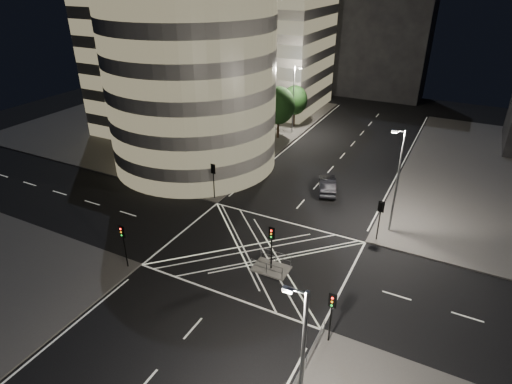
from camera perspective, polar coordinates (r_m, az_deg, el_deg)
The scene contains 23 objects.
ground at distance 38.13m, azimuth 0.26°, elevation -8.18°, with size 120.00×120.00×0.00m, color black.
sidewalk_far_left at distance 72.95m, azimuth -10.58°, elevation 9.42°, with size 42.00×42.00×0.15m, color #575452.
central_island at distance 36.31m, azimuth 2.02°, elevation -10.16°, with size 3.00×2.00×0.15m, color slate.
office_tower_curved at distance 58.69m, azimuth -9.95°, elevation 17.78°, with size 30.00×29.00×27.20m.
office_block_rear at distance 79.12m, azimuth -0.09°, elevation 19.53°, with size 24.00×16.00×22.00m, color gray.
building_far_end at distance 88.44m, azimuth 16.02°, elevation 17.99°, with size 18.00×8.00×18.00m, color black.
tree_a at distance 47.26m, azimuth -6.15°, elevation 6.13°, with size 4.68×4.68×7.67m.
tree_b at distance 52.20m, azimuth -2.53°, elevation 7.83°, with size 4.44×4.44×7.06m.
tree_c at distance 57.25m, azimuth 0.48°, elevation 9.48°, with size 3.86×3.86×6.57m.
tree_d at distance 62.28m, azimuth 3.03°, elevation 11.44°, with size 4.70×4.70×7.54m.
tree_e at distance 67.78m, azimuth 5.17°, elevation 12.09°, with size 3.97×3.97×6.42m.
traffic_signal_fl at distance 45.58m, azimuth -5.71°, elevation 2.30°, with size 0.55×0.22×4.00m.
traffic_signal_nl at distance 36.45m, azimuth -17.28°, elevation -5.95°, with size 0.55×0.22×4.00m.
traffic_signal_fr at distance 39.80m, azimuth 16.23°, elevation -2.76°, with size 0.55×0.22×4.00m.
traffic_signal_nr at distance 28.89m, azimuth 10.06°, elevation -15.09°, with size 0.55×0.22×4.00m.
traffic_signal_island at distance 34.64m, azimuth 2.10°, elevation -6.45°, with size 0.55×0.22×4.00m.
street_lamp_left_near at distance 48.95m, azimuth -3.20°, elevation 7.55°, with size 1.25×0.25×10.00m.
street_lamp_left_far at distance 64.38m, azimuth 5.06°, elevation 12.43°, with size 1.25×0.25×10.00m.
street_lamp_right_far at distance 40.48m, azimuth 18.27°, elevation 1.68°, with size 1.25×0.25×10.00m.
street_lamp_right_near at distance 22.05m, azimuth 6.00°, elevation -22.10°, with size 1.25×0.25×10.00m.
railing_island_south at distance 35.28m, azimuth 1.40°, elevation -10.16°, with size 2.80×0.06×1.10m, color slate.
railing_island_north at distance 36.59m, azimuth 2.65°, elevation -8.61°, with size 2.80×0.06×1.10m, color slate.
sedan at distance 48.53m, azimuth 9.47°, elevation 0.97°, with size 1.78×5.10×1.68m, color black.
Camera 1 is at (14.03, -27.55, 22.32)m, focal length 30.00 mm.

